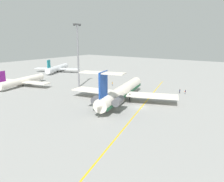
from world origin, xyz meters
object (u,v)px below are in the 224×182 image
at_px(airliner_mid_right, 58,68).
at_px(main_jetliner, 121,92).
at_px(ground_crew_near_nose, 180,91).
at_px(safety_cone_nose, 185,91).
at_px(light_mast, 78,53).
at_px(ground_crew_near_tail, 112,83).
at_px(airliner_mid_left, 24,81).
at_px(ground_crew_portside, 185,91).

bearing_deg(airliner_mid_right, main_jetliner, -141.33).
height_order(airliner_mid_right, ground_crew_near_nose, airliner_mid_right).
distance_m(airliner_mid_right, safety_cone_nose, 80.11).
bearing_deg(light_mast, ground_crew_near_nose, -71.00).
distance_m(ground_crew_near_tail, safety_cone_nose, 30.41).
distance_m(airliner_mid_right, light_mast, 48.36).
height_order(main_jetliner, light_mast, light_mast).
xyz_separation_m(airliner_mid_left, airliner_mid_right, (36.34, 19.29, 0.15)).
height_order(airliner_mid_left, safety_cone_nose, airliner_mid_left).
xyz_separation_m(ground_crew_portside, safety_cone_nose, (3.65, 1.32, -0.77)).
height_order(airliner_mid_left, light_mast, light_mast).
distance_m(main_jetliner, airliner_mid_right, 75.01).
bearing_deg(safety_cone_nose, airliner_mid_right, 85.06).
height_order(airliner_mid_right, ground_crew_near_tail, airliner_mid_right).
bearing_deg(airliner_mid_right, ground_crew_near_tail, -130.48).
relative_size(airliner_mid_left, light_mast, 1.01).
xyz_separation_m(ground_crew_near_tail, safety_cone_nose, (6.81, -29.63, -0.77)).
distance_m(airliner_mid_left, ground_crew_portside, 66.98).
distance_m(airliner_mid_right, ground_crew_near_tail, 52.01).
bearing_deg(main_jetliner, ground_crew_near_nose, -42.53).
distance_m(ground_crew_near_tail, light_mast, 19.43).
distance_m(ground_crew_near_nose, ground_crew_near_tail, 29.07).
bearing_deg(ground_crew_near_tail, main_jetliner, -54.65).
relative_size(main_jetliner, safety_cone_nose, 73.28).
relative_size(airliner_mid_right, ground_crew_near_nose, 15.33).
bearing_deg(safety_cone_nose, main_jetliner, 154.55).
bearing_deg(airliner_mid_left, safety_cone_nose, -78.41).
relative_size(safety_cone_nose, light_mast, 0.02).
bearing_deg(airliner_mid_left, airliner_mid_right, 13.59).
bearing_deg(light_mast, ground_crew_portside, -71.61).
xyz_separation_m(main_jetliner, airliner_mid_right, (33.04, 67.34, -0.77)).
relative_size(ground_crew_near_nose, light_mast, 0.07).
bearing_deg(ground_crew_near_nose, ground_crew_portside, 128.99).
bearing_deg(light_mast, main_jetliner, -108.24).
bearing_deg(ground_crew_near_tail, ground_crew_portside, -0.45).
bearing_deg(light_mast, airliner_mid_right, 59.08).
xyz_separation_m(main_jetliner, ground_crew_near_tail, (19.33, 17.18, -2.20)).
distance_m(main_jetliner, light_mast, 30.51).
distance_m(ground_crew_near_nose, safety_cone_nose, 4.02).
relative_size(main_jetliner, ground_crew_portside, 24.33).
relative_size(ground_crew_portside, light_mast, 0.06).
bearing_deg(main_jetliner, airliner_mid_right, 49.12).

